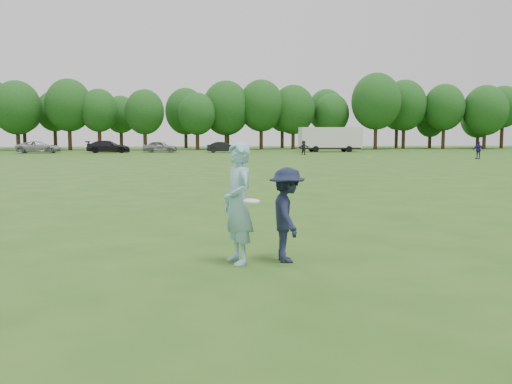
# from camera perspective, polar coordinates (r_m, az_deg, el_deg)

# --- Properties ---
(ground) EXTENTS (200.00, 200.00, 0.00)m
(ground) POSITION_cam_1_polar(r_m,az_deg,el_deg) (9.27, 6.03, -7.48)
(ground) COLOR #264F16
(ground) RESTS_ON ground
(thrower) EXTENTS (0.70, 0.86, 2.04)m
(thrower) POSITION_cam_1_polar(r_m,az_deg,el_deg) (9.06, -1.92, -1.20)
(thrower) COLOR #86BDD0
(thrower) RESTS_ON ground
(defender) EXTENTS (0.61, 1.05, 1.62)m
(defender) POSITION_cam_1_polar(r_m,az_deg,el_deg) (9.23, 3.28, -2.40)
(defender) COLOR #191E37
(defender) RESTS_ON ground
(player_far_b) EXTENTS (0.87, 1.04, 1.66)m
(player_far_b) POSITION_cam_1_polar(r_m,az_deg,el_deg) (53.56, 22.34, 4.12)
(player_far_b) COLOR navy
(player_far_b) RESTS_ON ground
(player_far_d) EXTENTS (1.54, 1.05, 1.60)m
(player_far_d) POSITION_cam_1_polar(r_m,az_deg,el_deg) (60.32, 5.04, 4.67)
(player_far_d) COLOR black
(player_far_d) RESTS_ON ground
(car_c) EXTENTS (5.33, 2.67, 1.45)m
(car_c) POSITION_cam_1_polar(r_m,az_deg,el_deg) (71.37, -21.90, 4.40)
(car_c) COLOR #9B9A9E
(car_c) RESTS_ON ground
(car_d) EXTENTS (5.36, 2.42, 1.53)m
(car_d) POSITION_cam_1_polar(r_m,az_deg,el_deg) (69.64, -15.29, 4.62)
(car_d) COLOR black
(car_d) RESTS_ON ground
(car_e) EXTENTS (4.38, 1.97, 1.46)m
(car_e) POSITION_cam_1_polar(r_m,az_deg,el_deg) (69.46, -10.07, 4.71)
(car_e) COLOR gray
(car_e) RESTS_ON ground
(car_f) EXTENTS (4.21, 1.74, 1.35)m
(car_f) POSITION_cam_1_polar(r_m,az_deg,el_deg) (68.03, -3.46, 4.72)
(car_f) COLOR black
(car_f) RESTS_ON ground
(field_cone) EXTENTS (0.28, 0.28, 0.30)m
(field_cone) POSITION_cam_1_polar(r_m,az_deg,el_deg) (53.34, 11.76, 3.70)
(field_cone) COLOR orange
(field_cone) RESTS_ON ground
(disc_in_play) EXTENTS (0.33, 0.33, 0.07)m
(disc_in_play) POSITION_cam_1_polar(r_m,az_deg,el_deg) (8.78, -0.47, -0.96)
(disc_in_play) COLOR white
(disc_in_play) RESTS_ON ground
(cargo_trailer) EXTENTS (9.00, 2.75, 3.20)m
(cargo_trailer) POSITION_cam_1_polar(r_m,az_deg,el_deg) (71.68, 7.81, 5.62)
(cargo_trailer) COLOR white
(cargo_trailer) RESTS_ON ground
(treeline) EXTENTS (130.35, 18.39, 11.74)m
(treeline) POSITION_cam_1_polar(r_m,az_deg,el_deg) (85.93, -3.25, 8.71)
(treeline) COLOR #332114
(treeline) RESTS_ON ground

